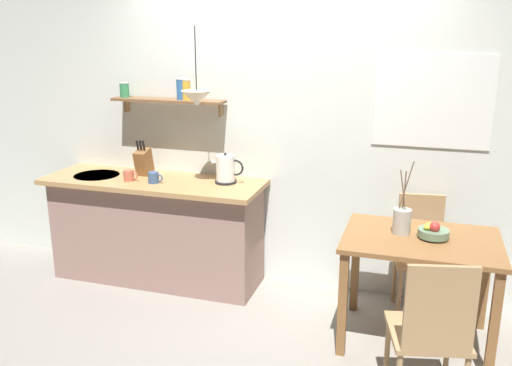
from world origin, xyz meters
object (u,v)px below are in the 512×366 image
object	(u,v)px
dining_table	(420,255)
pendant_lamp	(197,98)
dining_chair_far	(420,249)
fruit_bowl	(433,232)
knife_block	(144,161)
dining_chair_near	(432,329)
twig_vase	(402,221)
coffee_mug_spare	(154,178)
coffee_mug_by_sink	(129,175)
electric_kettle	(226,169)

from	to	relation	value
dining_table	pendant_lamp	size ratio (longest dim) A/B	1.77
dining_chair_far	fruit_bowl	distance (m)	0.55
knife_block	dining_table	bearing A→B (deg)	-11.00
dining_chair_near	twig_vase	bearing A→B (deg)	105.63
fruit_bowl	twig_vase	distance (m)	0.21
dining_table	dining_chair_far	world-z (taller)	dining_chair_far
dining_table	dining_chair_near	world-z (taller)	dining_chair_near
dining_table	knife_block	bearing A→B (deg)	169.00
dining_chair_near	coffee_mug_spare	distance (m)	2.41
twig_vase	knife_block	bearing A→B (deg)	169.49
fruit_bowl	twig_vase	bearing A→B (deg)	170.60
fruit_bowl	coffee_mug_spare	world-z (taller)	coffee_mug_spare
dining_chair_far	fruit_bowl	bearing A→B (deg)	-81.69
twig_vase	fruit_bowl	bearing A→B (deg)	-9.40
coffee_mug_by_sink	electric_kettle	bearing A→B (deg)	12.79
electric_kettle	coffee_mug_by_sink	xyz separation A→B (m)	(-0.77, -0.18, -0.07)
dining_chair_far	twig_vase	xyz separation A→B (m)	(-0.14, -0.41, 0.35)
dining_chair_near	electric_kettle	bearing A→B (deg)	144.15
knife_block	coffee_mug_spare	xyz separation A→B (m)	(0.19, -0.20, -0.07)
electric_kettle	pendant_lamp	distance (m)	0.63
knife_block	coffee_mug_by_sink	xyz separation A→B (m)	(-0.03, -0.19, -0.07)
dining_chair_near	knife_block	distance (m)	2.68
pendant_lamp	dining_chair_far	bearing A→B (deg)	7.81
coffee_mug_spare	pendant_lamp	world-z (taller)	pendant_lamp
coffee_mug_spare	dining_chair_near	bearing A→B (deg)	-24.55
pendant_lamp	dining_chair_near	bearing A→B (deg)	-28.86
twig_vase	knife_block	world-z (taller)	twig_vase
dining_chair_near	electric_kettle	xyz separation A→B (m)	(-1.61, 1.16, 0.48)
dining_table	electric_kettle	bearing A→B (deg)	164.55
dining_table	dining_chair_far	xyz separation A→B (m)	(0.00, 0.46, -0.14)
dining_chair_near	coffee_mug_spare	size ratio (longest dim) A/B	7.55
dining_table	coffee_mug_by_sink	xyz separation A→B (m)	(-2.29, 0.25, 0.30)
dining_chair_far	pendant_lamp	size ratio (longest dim) A/B	1.56
dining_chair_near	pendant_lamp	bearing A→B (deg)	151.14
pendant_lamp	fruit_bowl	bearing A→B (deg)	-7.10
fruit_bowl	electric_kettle	xyz separation A→B (m)	(-1.59, 0.41, 0.20)
twig_vase	dining_table	bearing A→B (deg)	-18.54
coffee_mug_by_sink	dining_table	bearing A→B (deg)	-6.12
dining_chair_near	twig_vase	xyz separation A→B (m)	(-0.22, 0.79, 0.33)
electric_kettle	coffee_mug_spare	bearing A→B (deg)	-162.17
dining_chair_near	dining_chair_far	world-z (taller)	dining_chair_near
dining_table	electric_kettle	xyz separation A→B (m)	(-1.52, 0.42, 0.37)
dining_chair_far	twig_vase	bearing A→B (deg)	-108.39
fruit_bowl	dining_chair_far	bearing A→B (deg)	98.31
pendant_lamp	dining_table	bearing A→B (deg)	-7.77
fruit_bowl	knife_block	size ratio (longest dim) A/B	0.66
dining_table	electric_kettle	distance (m)	1.62
dining_chair_near	coffee_mug_by_sink	bearing A→B (deg)	157.47
twig_vase	coffee_mug_spare	bearing A→B (deg)	174.12
coffee_mug_spare	pendant_lamp	size ratio (longest dim) A/B	0.22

